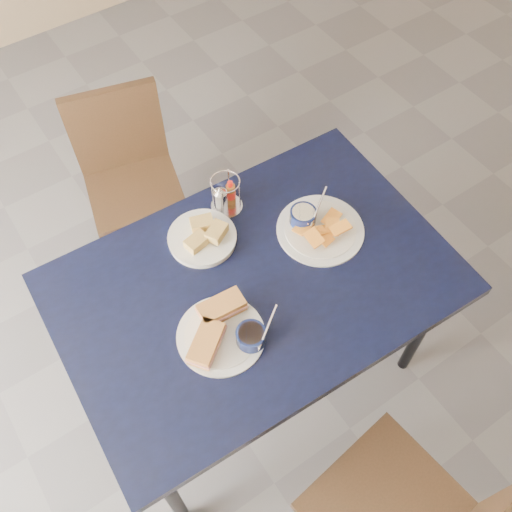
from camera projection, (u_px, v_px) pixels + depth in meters
ground at (263, 314)px, 2.59m from camera, size 6.00×6.00×0.00m
dining_table at (255, 291)px, 1.86m from camera, size 1.28×0.88×0.75m
chair_far at (124, 169)px, 2.44m from camera, size 0.47×0.46×0.82m
sandwich_plate at (224, 331)px, 1.69m from camera, size 0.30×0.27×0.12m
plantain_plate at (315, 225)px, 1.91m from camera, size 0.30×0.30×0.12m
bread_basket at (203, 237)px, 1.88m from camera, size 0.22×0.22×0.07m
condiment_caddy at (225, 197)px, 1.93m from camera, size 0.11×0.11×0.14m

